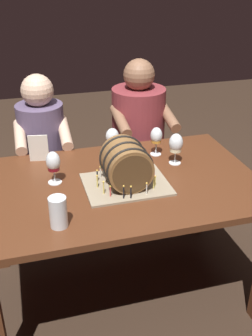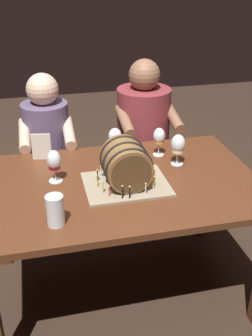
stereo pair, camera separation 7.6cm
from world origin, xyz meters
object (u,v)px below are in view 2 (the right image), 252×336
object	(u,v)px
dining_table	(119,198)
person_seated_left	(50,165)
barrel_cake	(126,166)
wine_glass_white	(178,145)
beer_pint	(55,212)
wine_glass_empty	(115,137)
person_seated_right	(143,148)
menu_card	(41,147)
wine_glass_red	(54,162)
wine_glass_amber	(159,137)

from	to	relation	value
dining_table	person_seated_left	distance (m)	0.81
barrel_cake	wine_glass_white	distance (m)	0.38
beer_pint	person_seated_left	distance (m)	1.07
wine_glass_empty	wine_glass_white	size ratio (longest dim) A/B	0.94
wine_glass_empty	beer_pint	xyz separation A→B (m)	(-0.40, -0.63, -0.05)
person_seated_left	person_seated_right	xyz separation A→B (m)	(0.66, 0.00, 0.06)
menu_card	person_seated_left	xyz separation A→B (m)	(0.04, 0.36, -0.31)
wine_glass_empty	person_seated_left	bearing A→B (deg)	133.42
wine_glass_red	menu_card	size ratio (longest dim) A/B	1.10
dining_table	person_seated_right	bearing A→B (deg)	65.50
barrel_cake	person_seated_right	distance (m)	0.87
barrel_cake	wine_glass_empty	size ratio (longest dim) A/B	2.54
barrel_cake	person_seated_left	xyz separation A→B (m)	(-0.36, 0.77, -0.34)
wine_glass_red	dining_table	bearing A→B (deg)	-14.86
wine_glass_amber	menu_card	world-z (taller)	wine_glass_amber
barrel_cake	dining_table	bearing A→B (deg)	122.15
menu_card	dining_table	bearing A→B (deg)	-33.90
barrel_cake	beer_pint	bearing A→B (deg)	-145.03
wine_glass_empty	person_seated_right	world-z (taller)	person_seated_right
wine_glass_empty	beer_pint	bearing A→B (deg)	-122.17
dining_table	beer_pint	size ratio (longest dim) A/B	10.30
wine_glass_red	person_seated_left	size ratio (longest dim) A/B	0.15
beer_pint	menu_card	xyz separation A→B (m)	(-0.03, 0.67, 0.01)
wine_glass_empty	barrel_cake	bearing A→B (deg)	-93.27
wine_glass_amber	beer_pint	xyz separation A→B (m)	(-0.65, -0.57, -0.05)
wine_glass_red	person_seated_left	distance (m)	0.73
wine_glass_white	person_seated_right	distance (m)	0.67
dining_table	menu_card	xyz separation A→B (m)	(-0.38, 0.36, 0.18)
beer_pint	menu_card	bearing A→B (deg)	92.27
wine_glass_white	wine_glass_amber	distance (m)	0.15
menu_card	person_seated_left	bearing A→B (deg)	93.07
person_seated_right	beer_pint	bearing A→B (deg)	-123.43
dining_table	wine_glass_white	distance (m)	0.44
menu_card	person_seated_right	xyz separation A→B (m)	(0.71, 0.36, -0.25)
barrel_cake	person_seated_left	size ratio (longest dim) A/B	0.37
wine_glass_white	menu_card	bearing A→B (deg)	162.23
wine_glass_amber	menu_card	size ratio (longest dim) A/B	1.07
barrel_cake	menu_card	xyz separation A→B (m)	(-0.40, 0.40, -0.03)
wine_glass_white	person_seated_left	xyz separation A→B (m)	(-0.69, 0.60, -0.34)
person_seated_left	person_seated_right	distance (m)	0.67
wine_glass_red	wine_glass_empty	bearing A→B (deg)	33.09
wine_glass_empty	wine_glass_red	xyz separation A→B (m)	(-0.37, -0.24, -0.00)
dining_table	barrel_cake	bearing A→B (deg)	-57.85
wine_glass_white	menu_card	size ratio (longest dim) A/B	1.12
beer_pint	menu_card	world-z (taller)	menu_card
menu_card	person_seated_right	world-z (taller)	person_seated_right
dining_table	wine_glass_empty	size ratio (longest dim) A/B	8.73
menu_card	beer_pint	bearing A→B (deg)	-77.64
beer_pint	wine_glass_empty	bearing A→B (deg)	57.83
barrel_cake	wine_glass_empty	bearing A→B (deg)	86.73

